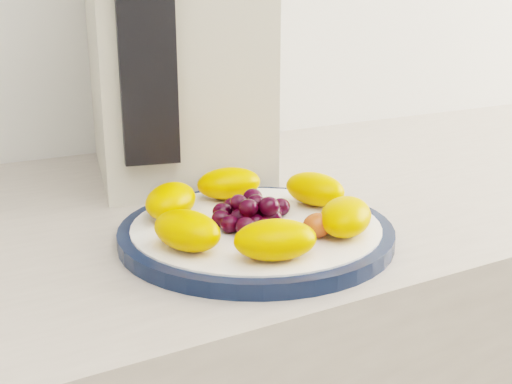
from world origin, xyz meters
TOP-DOWN VIEW (x-y plane):
  - plate_rim at (0.12, 1.06)m, footprint 0.27×0.27m
  - plate_face at (0.12, 1.06)m, footprint 0.25×0.25m
  - appliance_body at (0.15, 1.34)m, footprint 0.27×0.33m
  - appliance_panel at (0.07, 1.21)m, footprint 0.06×0.03m
  - fruit_plate at (0.12, 1.05)m, footprint 0.24×0.24m

SIDE VIEW (x-z plane):
  - plate_rim at x=0.12m, z-range 0.90..0.91m
  - plate_face at x=0.12m, z-range 0.90..0.92m
  - fruit_plate at x=0.12m, z-range 0.92..0.95m
  - appliance_body at x=0.15m, z-range 0.90..1.26m
  - appliance_panel at x=0.07m, z-range 0.95..1.22m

